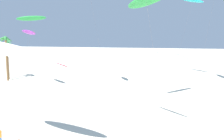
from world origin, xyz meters
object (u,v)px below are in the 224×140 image
object	(u,v)px
flying_kite_11	(31,18)
flying_kite_8	(146,0)
palm_tree_2	(6,45)
flying_kite_9	(19,53)
flying_kite_3	(29,32)
palm_tree_1	(7,49)
flying_kite_1	(174,57)
flying_kite_10	(193,1)
person_foreground_walker	(0,136)

from	to	relation	value
flying_kite_11	flying_kite_8	bearing A→B (deg)	-49.93
palm_tree_2	flying_kite_9	distance (m)	35.93
palm_tree_2	flying_kite_3	bearing A→B (deg)	-36.78
palm_tree_1	flying_kite_3	bearing A→B (deg)	-40.78
flying_kite_1	flying_kite_10	distance (m)	19.75
palm_tree_2	flying_kite_1	size ratio (longest dim) A/B	0.88
flying_kite_8	flying_kite_10	world-z (taller)	flying_kite_10
flying_kite_11	person_foreground_walker	distance (m)	41.88
flying_kite_9	flying_kite_10	xyz separation A→B (m)	(17.07, 38.69, 7.80)
palm_tree_1	person_foreground_walker	distance (m)	35.65
flying_kite_1	flying_kite_10	size ratio (longest dim) A/B	0.60
flying_kite_8	flying_kite_10	size ratio (longest dim) A/B	0.79
flying_kite_8	flying_kite_11	distance (m)	43.86
flying_kite_10	person_foreground_walker	distance (m)	45.21
flying_kite_3	flying_kite_9	distance (m)	26.08
flying_kite_10	flying_kite_9	bearing A→B (deg)	-113.80
person_foreground_walker	flying_kite_3	bearing A→B (deg)	111.13
flying_kite_3	flying_kite_9	world-z (taller)	flying_kite_3
flying_kite_3	flying_kite_9	xyz separation A→B (m)	(11.61, -23.30, -1.42)
flying_kite_3	flying_kite_11	distance (m)	16.80
palm_tree_1	flying_kite_11	size ratio (longest dim) A/B	0.58
palm_tree_1	flying_kite_9	xyz separation A→B (m)	(21.17, -31.55, 2.17)
flying_kite_3	person_foreground_walker	size ratio (longest dim) A/B	6.44
flying_kite_3	person_foreground_walker	world-z (taller)	flying_kite_3
flying_kite_9	flying_kite_3	bearing A→B (deg)	116.49
flying_kite_9	flying_kite_10	distance (m)	43.00
flying_kite_1	flying_kite_3	distance (m)	24.82
palm_tree_1	flying_kite_3	xyz separation A→B (m)	(9.55, -8.24, 3.59)
palm_tree_1	person_foreground_walker	size ratio (longest dim) A/B	4.83
palm_tree_2	flying_kite_11	distance (m)	10.39
flying_kite_8	flying_kite_9	size ratio (longest dim) A/B	1.38
flying_kite_8	flying_kite_10	bearing A→B (deg)	77.52
flying_kite_3	palm_tree_2	bearing A→B (deg)	143.22
flying_kite_3	flying_kite_11	xyz separation A→B (m)	(-7.09, 14.91, 3.08)
flying_kite_3	flying_kite_8	xyz separation A→B (m)	(21.14, -18.66, 2.88)
palm_tree_2	flying_kite_8	xyz separation A→B (m)	(29.71, -25.06, 5.58)
flying_kite_10	flying_kite_11	bearing A→B (deg)	-179.24
flying_kite_3	flying_kite_9	bearing A→B (deg)	-63.51
palm_tree_2	palm_tree_1	bearing A→B (deg)	118.25
palm_tree_2	flying_kite_9	world-z (taller)	flying_kite_9
palm_tree_1	flying_kite_3	world-z (taller)	flying_kite_3
palm_tree_1	palm_tree_2	world-z (taller)	palm_tree_2
palm_tree_2	flying_kite_3	distance (m)	11.03
person_foreground_walker	flying_kite_11	bearing A→B (deg)	112.90
flying_kite_11	flying_kite_3	bearing A→B (deg)	-64.58
flying_kite_10	palm_tree_1	bearing A→B (deg)	-169.41
flying_kite_11	person_foreground_walker	size ratio (longest dim) A/B	8.33
palm_tree_1	palm_tree_2	xyz separation A→B (m)	(0.99, -1.84, 0.90)
palm_tree_1	flying_kite_11	bearing A→B (deg)	69.72
palm_tree_1	flying_kite_1	size ratio (longest dim) A/B	0.78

